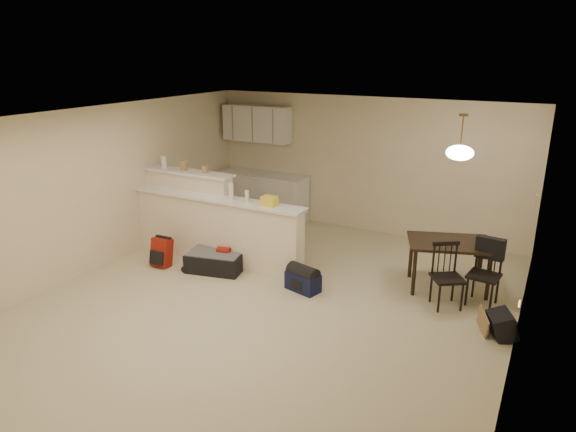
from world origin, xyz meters
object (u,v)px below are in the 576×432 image
Objects in this scene: suitcase at (216,261)px; navy_duffel at (303,282)px; dining_chair_near at (448,277)px; dining_chair_far at (484,274)px; dining_table at (450,247)px; red_backpack at (162,252)px; pendant_lamp at (460,152)px; black_daypack at (502,325)px.

navy_duffel is at bearing -12.23° from suitcase.
dining_chair_near is 0.98× the size of dining_chair_far.
red_backpack is (-4.16, -1.32, -0.40)m from dining_table.
dining_chair_near reaches higher than red_backpack.
navy_duffel is at bearing 4.53° from red_backpack.
suitcase reaches higher than navy_duffel.
dining_chair_near is 1.98m from navy_duffel.
red_backpack is 0.93× the size of navy_duffel.
pendant_lamp reaches higher than suitcase.
pendant_lamp is 0.71× the size of dining_chair_near.
red_backpack is (-4.27, -0.73, -0.21)m from dining_chair_near.
dining_table is at bearing 15.65° from red_backpack.
suitcase is at bearing 178.12° from dining_table.
black_daypack is at bearing -65.59° from dining_chair_near.
dining_table is at bearing 15.27° from black_daypack.
black_daypack reaches higher than navy_duffel.
suitcase is 1.87× the size of red_backpack.
dining_table is 3.51m from suitcase.
pendant_lamp is 1.28× the size of navy_duffel.
pendant_lamp is at bearing 15.27° from black_daypack.
dining_table is 0.63m from dining_chair_far.
dining_table reaches higher than navy_duffel.
dining_chair_near is at bearing -137.05° from dining_chair_far.
dining_chair_far is at bearing 1.41° from dining_chair_near.
black_daypack is (0.35, -0.76, -0.29)m from dining_chair_far.
red_backpack is (-4.69, -1.03, -0.22)m from dining_chair_far.
black_daypack is (5.03, 0.27, -0.07)m from red_backpack.
dining_chair_far reaches higher than suitcase.
black_daypack is at bearing 1.12° from red_backpack.
pendant_lamp is 3.93m from suitcase.
dining_chair_far is (0.41, 0.29, 0.01)m from dining_chair_near.
pendant_lamp is at bearing -154.50° from dining_table.
pendant_lamp is 2.79m from navy_duffel.
black_daypack is at bearing 14.85° from navy_duffel.
navy_duffel is 2.66m from black_daypack.
suitcase is at bearing -165.15° from navy_duffel.
suitcase is 4.18m from black_daypack.
dining_table is 2.14m from navy_duffel.
dining_table is 1.49× the size of dining_chair_far.
dining_table is 1.36m from pendant_lamp.
dining_chair_far is 1.05× the size of suitcase.
pendant_lamp reaches higher than dining_chair_far.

